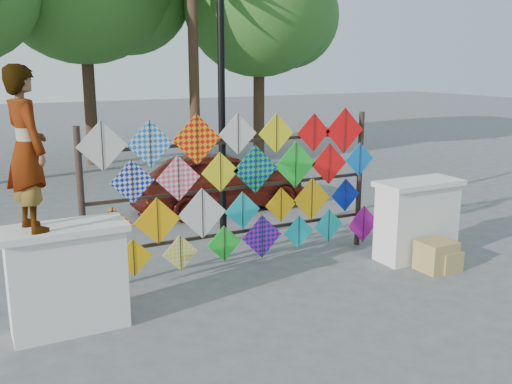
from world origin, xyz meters
The scene contains 9 objects.
ground centered at (0.00, 0.00, 0.00)m, with size 80.00×80.00×0.00m, color slate.
parapet_left centered at (-2.70, -0.20, 0.65)m, with size 1.40×0.65×1.28m.
parapet_right centered at (2.70, -0.20, 0.65)m, with size 1.40×0.65×1.28m.
kite_rack centered at (0.08, 0.73, 1.25)m, with size 4.95×0.24×2.40m.
vendor_woman centered at (-3.02, -0.20, 2.18)m, with size 0.66×0.43×1.81m, color #99999E.
sedan centered at (1.18, 4.15, 0.64)m, with size 1.51×3.77×1.28m, color #5A160F.
lamppost centered at (0.30, 2.00, 2.69)m, with size 0.28×0.28×4.46m.
cardboard_box_near centered at (2.59, -0.77, 0.23)m, with size 0.52×0.46×0.46m, color #A3884F.
cardboard_box_far centered at (2.72, -0.85, 0.16)m, with size 0.37×0.34×0.31m, color #A3884F.
Camera 1 is at (-3.66, -6.76, 3.11)m, focal length 40.00 mm.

